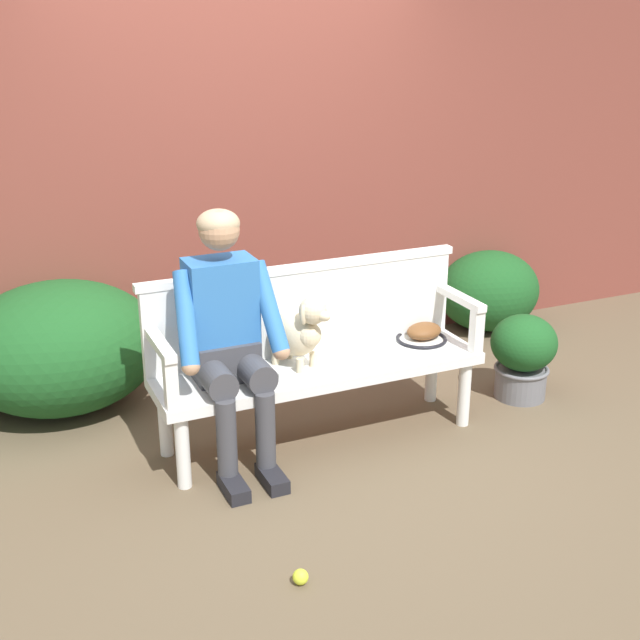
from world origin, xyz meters
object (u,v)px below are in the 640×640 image
Objects in this scene: garden_bench at (320,374)px; tennis_racket at (418,337)px; tennis_ball at (300,577)px; baseball_glove at (424,331)px; dog_on_bench at (299,330)px; potted_plant at (523,353)px; person_seated at (227,330)px.

tennis_racket is at bearing 8.74° from garden_bench.
tennis_ball is (-0.58, -1.09, -0.35)m from garden_bench.
garden_bench is at bearing -171.26° from tennis_racket.
baseball_glove is at bearing 7.99° from garden_bench.
tennis_ball is at bearing -112.71° from dog_on_bench.
garden_bench is at bearing -8.48° from dog_on_bench.
dog_on_bench is 1.49m from potted_plant.
baseball_glove is (1.20, 0.11, -0.23)m from person_seated.
baseball_glove is at bearing 5.72° from dog_on_bench.
dog_on_bench is 0.83m from baseball_glove.
baseball_glove is at bearing 5.01° from person_seated.
person_seated is 0.40m from dog_on_bench.
baseball_glove is at bearing 170.48° from potted_plant.
person_seated reaches higher than garden_bench.
potted_plant is at bearing -9.41° from tennis_racket.
tennis_racket is 0.70m from potted_plant.
garden_bench is at bearing 62.18° from tennis_ball.
tennis_racket is (1.17, 0.11, -0.26)m from person_seated.
dog_on_bench is at bearing 67.29° from tennis_ball.
dog_on_bench is (0.40, 0.02, -0.07)m from person_seated.
baseball_glove is 3.33× the size of tennis_ball.
person_seated is at bearing -176.44° from dog_on_bench.
person_seated is 1.21m from tennis_racket.
dog_on_bench is 0.71× the size of tennis_racket.
potted_plant is at bearing 29.64° from tennis_ball.
dog_on_bench reaches higher than garden_bench.
baseball_glove is (0.81, 0.08, -0.16)m from dog_on_bench.
tennis_ball is at bearing -152.76° from baseball_glove.
garden_bench is at bearing 179.63° from potted_plant.
person_seated is 1.89m from potted_plant.
baseball_glove is 0.42× the size of potted_plant.
potted_plant reaches higher than tennis_ball.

